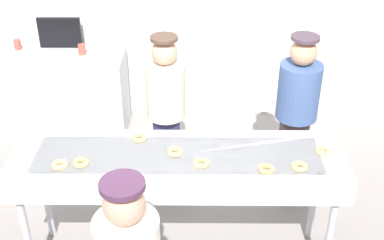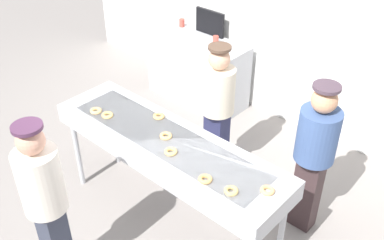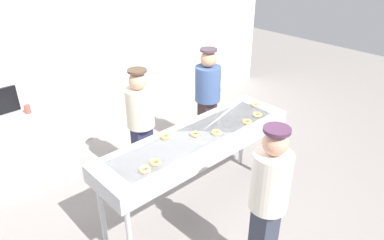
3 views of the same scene
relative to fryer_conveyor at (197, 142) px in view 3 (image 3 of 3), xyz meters
name	(u,v)px [view 3 (image 3 of 3)]	position (x,y,z in m)	size (l,w,h in m)	color
ground_plane	(197,207)	(0.00, 0.00, -0.96)	(16.00, 16.00, 0.00)	gray
back_wall	(86,49)	(0.00, 2.48, 0.55)	(8.00, 0.12, 3.01)	white
fryer_conveyor	(197,142)	(0.00, 0.00, 0.00)	(2.49, 0.69, 1.06)	#B7BABF
glazed_donut_0	(216,132)	(0.17, -0.13, 0.12)	(0.11, 0.11, 0.03)	#EDB464
glazed_donut_1	(165,136)	(-0.30, 0.20, 0.12)	(0.11, 0.11, 0.03)	#E1A95E
glazed_donut_2	(195,134)	(-0.02, 0.01, 0.12)	(0.11, 0.11, 0.03)	#E1AD65
glazed_donut_3	(247,122)	(0.63, -0.20, 0.12)	(0.11, 0.11, 0.03)	#E8A85C
glazed_donut_4	(257,115)	(0.87, -0.16, 0.12)	(0.11, 0.11, 0.03)	#DDB565
glazed_donut_5	(155,162)	(-0.69, -0.13, 0.12)	(0.11, 0.11, 0.03)	#DEAC62
glazed_donut_6	(145,170)	(-0.84, -0.15, 0.12)	(0.11, 0.11, 0.03)	#EDB76E
glazed_donut_7	(256,105)	(1.08, 0.03, 0.12)	(0.11, 0.11, 0.03)	#EFAF6A
worker_baker	(141,120)	(-0.14, 0.91, -0.02)	(0.36, 0.36, 1.62)	#25274A
worker_assistant	(208,94)	(1.04, 0.88, 0.01)	(0.38, 0.38, 1.64)	#382829
customer_waiting	(268,199)	(-0.22, -1.15, 0.02)	(0.35, 0.35, 1.70)	#323748
prep_counter	(17,152)	(-1.40, 2.03, -0.48)	(1.45, 0.60, 0.95)	#B7BABF
paper_cup_1	(28,109)	(-1.13, 2.08, 0.05)	(0.08, 0.08, 0.11)	#CC4C3F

